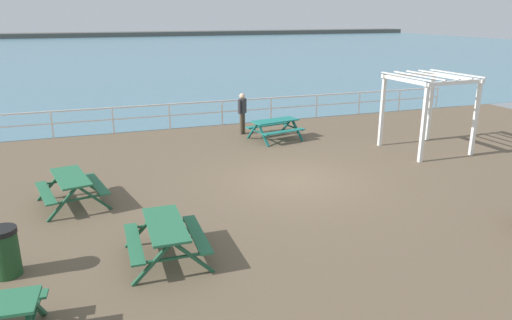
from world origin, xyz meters
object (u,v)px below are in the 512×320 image
Objects in this scene: litter_bin at (4,252)px; lattice_pergola at (429,95)px; picnic_table_far_left at (166,232)px; picnic_table_mid_centre at (275,125)px; picnic_table_near_left at (71,183)px; visitor at (242,111)px.

lattice_pergola is at bearing 18.85° from litter_bin.
lattice_pergola is at bearing -63.67° from picnic_table_far_left.
picnic_table_mid_centre is 11.32m from litter_bin.
picnic_table_near_left and picnic_table_far_left have the same top height.
picnic_table_far_left is 10.37m from visitor.
litter_bin reaches higher than picnic_table_near_left.
visitor is (4.61, 9.28, 0.36)m from picnic_table_far_left.
picnic_table_far_left is 0.67× the size of lattice_pergola.
picnic_table_mid_centre and picnic_table_far_left have the same top height.
picnic_table_mid_centre is at bearing -71.13° from picnic_table_near_left.
visitor reaches higher than picnic_table_far_left.
picnic_table_mid_centre is at bearing 169.37° from visitor.
visitor is 1.75× the size of litter_bin.
litter_bin is (-7.53, -8.88, -0.47)m from visitor.
picnic_table_near_left is at bearing 86.58° from visitor.
litter_bin is (-12.92, -4.41, -1.52)m from lattice_pergola.
picnic_table_near_left is 0.77× the size of lattice_pergola.
picnic_table_far_left is at bearing -7.74° from litter_bin.
picnic_table_near_left is at bearing 70.81° from litter_bin.
litter_bin reaches higher than picnic_table_mid_centre.
lattice_pergola reaches higher than litter_bin.
picnic_table_near_left is 8.56m from visitor.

